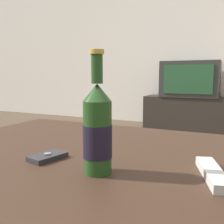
# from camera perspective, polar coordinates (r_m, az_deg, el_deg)

# --- Properties ---
(back_wall) EXTENTS (8.00, 0.05, 2.60)m
(back_wall) POSITION_cam_1_polar(r_m,az_deg,el_deg) (3.73, 19.12, 17.15)
(back_wall) COLOR silver
(back_wall) RESTS_ON ground_plane
(coffee_table) EXTENTS (1.02, 0.89, 0.45)m
(coffee_table) POSITION_cam_1_polar(r_m,az_deg,el_deg) (0.81, -7.90, -12.95)
(coffee_table) COLOR #332116
(coffee_table) RESTS_ON ground_plane
(tv_stand) EXTENTS (1.10, 0.37, 0.41)m
(tv_stand) POSITION_cam_1_polar(r_m,az_deg,el_deg) (3.46, 16.39, -0.18)
(tv_stand) COLOR #28231E
(tv_stand) RESTS_ON ground_plane
(television) EXTENTS (0.69, 0.41, 0.44)m
(television) POSITION_cam_1_polar(r_m,az_deg,el_deg) (3.43, 16.66, 6.88)
(television) COLOR #2D2D2D
(television) RESTS_ON tv_stand
(beer_bottle) EXTENTS (0.07, 0.07, 0.28)m
(beer_bottle) POSITION_cam_1_polar(r_m,az_deg,el_deg) (0.60, -3.19, -3.89)
(beer_bottle) COLOR #1E4219
(beer_bottle) RESTS_ON coffee_table
(cell_phone) EXTENTS (0.08, 0.11, 0.02)m
(cell_phone) POSITION_cam_1_polar(r_m,az_deg,el_deg) (0.74, -13.84, -9.43)
(cell_phone) COLOR #232328
(cell_phone) RESTS_ON coffee_table
(remote_control) EXTENTS (0.09, 0.18, 0.02)m
(remote_control) POSITION_cam_1_polar(r_m,az_deg,el_deg) (0.64, 21.04, -12.35)
(remote_control) COLOR beige
(remote_control) RESTS_ON coffee_table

